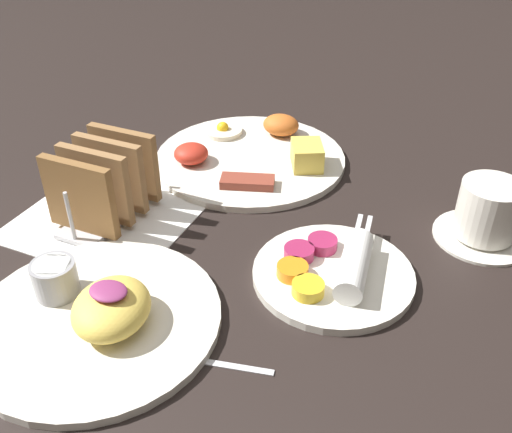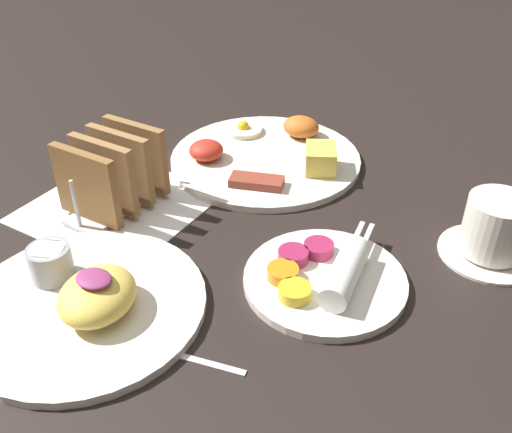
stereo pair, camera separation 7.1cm
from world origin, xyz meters
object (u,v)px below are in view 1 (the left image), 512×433
Objects in this scene: toast_rack at (104,182)px; coffee_cup at (487,214)px; plate_breakfast at (252,155)px; plate_condiments at (333,272)px; plate_foreground at (96,312)px.

coffee_cup is (0.46, 0.15, -0.02)m from toast_rack.
plate_condiments is at bearing -47.78° from plate_breakfast.
plate_foreground is at bearing -137.70° from coffee_cup.
toast_rack is at bearing 179.24° from plate_condiments.
toast_rack is (-0.11, 0.17, 0.04)m from plate_foreground.
plate_breakfast is at bearing 169.00° from coffee_cup.
plate_foreground reaches higher than plate_condiments.
plate_breakfast is 1.12× the size of plate_foreground.
plate_breakfast is at bearing 132.22° from plate_condiments.
toast_rack is at bearing -161.99° from coffee_cup.
plate_breakfast is 0.30m from plate_condiments.
plate_condiments is 0.32m from toast_rack.
plate_foreground is 0.48m from coffee_cup.
plate_breakfast is at bearing 62.80° from toast_rack.
coffee_cup is at bearing -11.00° from plate_breakfast.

